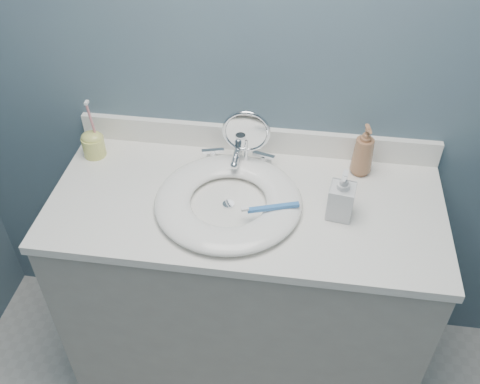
% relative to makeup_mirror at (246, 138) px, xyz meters
% --- Properties ---
extents(back_wall, '(2.20, 0.02, 2.40)m').
position_rel_makeup_mirror_xyz_m(back_wall, '(0.02, 0.12, 0.20)').
color(back_wall, '#4B6171').
rests_on(back_wall, ground).
extents(vanity_cabinet, '(1.20, 0.55, 0.85)m').
position_rel_makeup_mirror_xyz_m(vanity_cabinet, '(0.02, -0.15, -0.58)').
color(vanity_cabinet, '#A4A196').
rests_on(vanity_cabinet, ground).
extents(countertop, '(1.22, 0.57, 0.03)m').
position_rel_makeup_mirror_xyz_m(countertop, '(0.02, -0.15, -0.14)').
color(countertop, white).
rests_on(countertop, vanity_cabinet).
extents(backsplash, '(1.22, 0.02, 0.09)m').
position_rel_makeup_mirror_xyz_m(backsplash, '(0.02, 0.11, -0.08)').
color(backsplash, white).
rests_on(backsplash, countertop).
extents(basin, '(0.45, 0.45, 0.04)m').
position_rel_makeup_mirror_xyz_m(basin, '(-0.03, -0.18, -0.10)').
color(basin, white).
rests_on(basin, countertop).
extents(drain, '(0.04, 0.04, 0.01)m').
position_rel_makeup_mirror_xyz_m(drain, '(-0.03, -0.18, -0.12)').
color(drain, silver).
rests_on(drain, countertop).
extents(faucet, '(0.25, 0.13, 0.07)m').
position_rel_makeup_mirror_xyz_m(faucet, '(-0.03, 0.01, -0.10)').
color(faucet, silver).
rests_on(faucet, countertop).
extents(makeup_mirror, '(0.15, 0.09, 0.23)m').
position_rel_makeup_mirror_xyz_m(makeup_mirror, '(0.00, 0.00, 0.00)').
color(makeup_mirror, silver).
rests_on(makeup_mirror, countertop).
extents(soap_bottle_amber, '(0.08, 0.08, 0.18)m').
position_rel_makeup_mirror_xyz_m(soap_bottle_amber, '(0.37, 0.04, -0.03)').
color(soap_bottle_amber, '#976544').
rests_on(soap_bottle_amber, countertop).
extents(soap_bottle_clear, '(0.08, 0.09, 0.16)m').
position_rel_makeup_mirror_xyz_m(soap_bottle_clear, '(0.31, -0.18, -0.04)').
color(soap_bottle_clear, silver).
rests_on(soap_bottle_clear, countertop).
extents(toothbrush_holder, '(0.08, 0.08, 0.22)m').
position_rel_makeup_mirror_xyz_m(toothbrush_holder, '(-0.52, 0.00, -0.07)').
color(toothbrush_holder, '#D1D269').
rests_on(toothbrush_holder, countertop).
extents(toothbrush_lying, '(0.17, 0.07, 0.02)m').
position_rel_makeup_mirror_xyz_m(toothbrush_lying, '(0.10, -0.22, -0.08)').
color(toothbrush_lying, '#3574BE').
rests_on(toothbrush_lying, basin).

